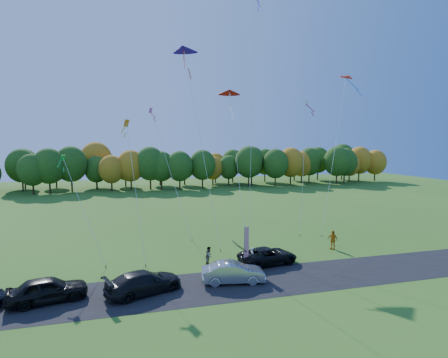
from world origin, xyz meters
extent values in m
plane|color=#325F19|center=(0.00, 0.00, 0.00)|extent=(160.00, 160.00, 0.00)
cube|color=black|center=(0.00, -4.00, 0.01)|extent=(90.00, 6.00, 0.01)
imported|color=black|center=(2.32, -0.46, 0.74)|extent=(5.63, 3.23, 1.48)
imported|color=#A8A7AC|center=(-1.81, -3.68, 0.79)|extent=(5.02, 2.39, 1.59)
imported|color=black|center=(-8.51, -3.89, 0.80)|extent=(5.93, 4.07, 1.59)
imported|color=black|center=(-14.80, -3.66, 0.85)|extent=(5.33, 3.05, 1.71)
imported|color=white|center=(0.88, -0.39, 0.79)|extent=(0.41, 0.60, 1.58)
imported|color=gray|center=(-2.76, 0.63, 0.82)|extent=(0.96, 1.00, 1.63)
imported|color=orange|center=(10.28, 1.95, 0.96)|extent=(0.95, 1.21, 1.92)
cylinder|color=#999999|center=(-0.13, -1.21, 1.87)|extent=(0.06, 0.06, 3.73)
cube|color=red|center=(0.09, -1.14, 2.24)|extent=(0.45, 0.17, 2.80)
cube|color=navy|center=(0.09, -1.11, 3.27)|extent=(0.45, 0.16, 0.73)
cylinder|color=#4C3F33|center=(-0.85, 4.15, 0.10)|extent=(0.08, 0.08, 0.20)
cone|color=#290B9E|center=(-2.95, 13.06, 21.55)|extent=(3.10, 2.37, 3.39)
cylinder|color=#4C3F33|center=(2.37, 4.97, 0.10)|extent=(0.08, 0.08, 0.20)
cylinder|color=#4C3F33|center=(1.69, 3.71, 0.10)|extent=(0.08, 0.08, 0.20)
cone|color=#B60C0B|center=(2.27, 12.10, 16.72)|extent=(2.72, 2.08, 2.98)
cylinder|color=#4C3F33|center=(11.73, 6.52, 0.10)|extent=(0.08, 0.08, 0.20)
cube|color=red|center=(18.50, 12.99, 19.35)|extent=(3.24, 1.13, 1.23)
cylinder|color=#4C3F33|center=(-8.19, 1.64, 0.10)|extent=(0.08, 0.08, 0.20)
cube|color=orange|center=(-9.55, 7.86, 12.66)|extent=(1.21, 1.21, 1.44)
cylinder|color=#4C3F33|center=(-11.53, 2.23, 0.10)|extent=(0.08, 0.08, 0.20)
cube|color=green|center=(-15.24, 6.20, 9.34)|extent=(0.89, 0.89, 1.04)
cylinder|color=#4C3F33|center=(9.43, 7.36, 0.10)|extent=(0.08, 0.08, 0.20)
cube|color=silver|center=(12.57, 12.47, 15.70)|extent=(1.11, 1.11, 1.31)
cylinder|color=#4C3F33|center=(-2.97, 8.56, 0.10)|extent=(0.08, 0.08, 0.20)
cube|color=#F852E7|center=(-6.74, 16.18, 14.73)|extent=(1.04, 1.04, 1.23)
camera|label=1|loc=(-9.08, -28.52, 10.61)|focal=28.00mm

